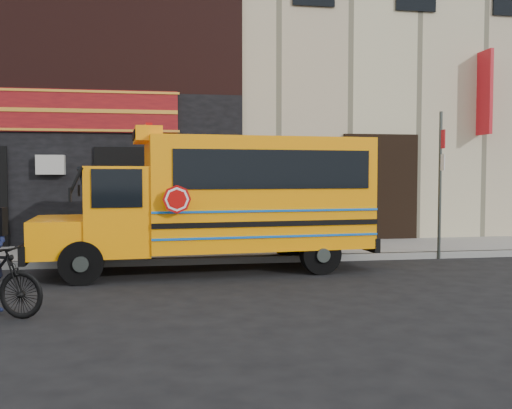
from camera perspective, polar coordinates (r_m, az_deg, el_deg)
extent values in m
plane|color=black|center=(10.48, 2.85, -7.98)|extent=(120.00, 120.00, 0.00)
cube|color=gray|center=(12.98, 0.40, -5.50)|extent=(40.00, 0.20, 0.15)
cube|color=gray|center=(14.45, -0.62, -4.64)|extent=(40.00, 3.00, 0.15)
cube|color=#C4BB93|center=(21.08, -3.39, 14.36)|extent=(20.00, 10.00, 12.00)
cube|color=black|center=(15.85, -19.67, 3.38)|extent=(10.00, 0.30, 4.00)
cube|color=black|center=(16.27, -19.89, 15.81)|extent=(10.00, 0.28, 3.00)
cube|color=#5E0D13|center=(15.77, -19.87, 8.84)|extent=(6.50, 0.12, 1.10)
cube|color=black|center=(15.50, -13.15, 0.72)|extent=(1.30, 0.10, 2.50)
cube|color=red|center=(17.92, 21.90, 10.33)|extent=(0.10, 0.70, 2.40)
cylinder|color=black|center=(10.84, -17.09, -5.59)|extent=(0.82, 0.34, 0.80)
cylinder|color=black|center=(12.72, -16.62, -4.33)|extent=(0.82, 0.34, 0.80)
cylinder|color=black|center=(11.54, 6.46, -4.97)|extent=(0.82, 0.34, 0.80)
cylinder|color=black|center=(13.32, 3.61, -3.88)|extent=(0.82, 0.34, 0.80)
cube|color=#FF8F05|center=(11.77, -19.06, -3.00)|extent=(1.15, 2.07, 0.70)
cube|color=black|center=(11.86, -21.69, -4.22)|extent=(0.28, 2.05, 0.35)
cube|color=#FF8F05|center=(11.68, -13.72, -0.50)|extent=(1.36, 2.19, 1.70)
cube|color=black|center=(11.67, -16.54, 1.43)|extent=(0.20, 1.80, 0.90)
cube|color=#FF8F05|center=(12.02, -0.01, 1.21)|extent=(4.66, 2.55, 2.25)
cube|color=black|center=(12.83, 9.93, -3.51)|extent=(0.29, 2.20, 0.30)
cube|color=black|center=(10.96, 1.89, 3.55)|extent=(3.89, 0.35, 0.75)
cube|color=#FF8F05|center=(11.70, -10.85, 6.79)|extent=(0.62, 1.63, 0.28)
cylinder|color=#B00807|center=(10.42, -7.92, 0.52)|extent=(0.52, 0.07, 0.52)
cylinder|color=#373D39|center=(14.13, 17.91, 1.81)|extent=(0.08, 0.08, 3.48)
cube|color=red|center=(14.08, 18.12, 6.23)|extent=(0.04, 0.30, 0.43)
cube|color=white|center=(14.06, 18.08, 4.02)|extent=(0.04, 0.30, 0.38)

